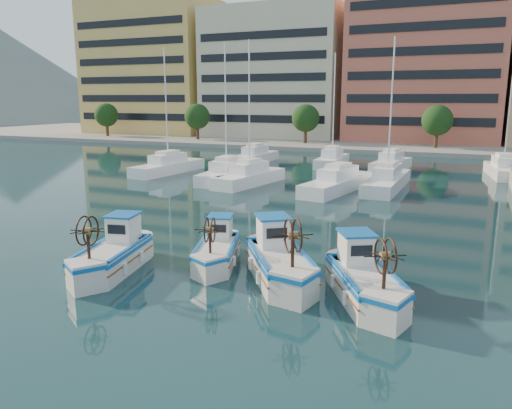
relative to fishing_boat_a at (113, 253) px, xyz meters
The scene contains 8 objects.
ground 4.91m from the fishing_boat_a, ahead, with size 300.00×300.00×0.00m, color #1A4045.
waterfront 68.08m from the fishing_boat_a, 77.97° to the left, with size 180.00×40.00×25.60m.
hill_west 174.80m from the fishing_boat_a, 140.67° to the left, with size 180.00×180.00×60.00m, color slate.
yacht_marina 28.65m from the fishing_boat_a, 84.60° to the left, with size 40.25×23.81×11.50m.
fishing_boat_a is the anchor object (origin of this frame).
fishing_boat_b 4.30m from the fishing_boat_a, 35.35° to the left, with size 2.68×4.03×2.44m.
fishing_boat_c 6.85m from the fishing_boat_a, 14.62° to the left, with size 4.11×4.80×2.94m.
fishing_boat_d 10.14m from the fishing_boat_a, ahead, with size 3.65×4.57×2.77m.
Camera 1 is at (8.39, -16.48, 6.97)m, focal length 35.00 mm.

